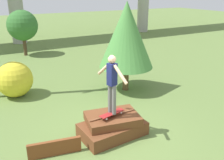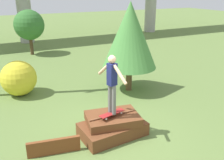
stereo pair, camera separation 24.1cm
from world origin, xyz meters
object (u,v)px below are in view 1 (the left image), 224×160
Objects in this scene: skateboard at (112,113)px; bush_yellow_flowering at (15,79)px; tree_behind_right at (126,35)px; tree_behind_left at (22,25)px; skater at (112,80)px.

bush_yellow_flowering is (-2.00, 4.49, -0.04)m from skateboard.
tree_behind_left is at bearing 107.66° from tree_behind_right.
skater reaches higher than skateboard.
skateboard is at bearing 180.00° from skater.
skateboard is 0.23× the size of tree_behind_right.
tree_behind_right is (2.28, 2.93, 0.60)m from skater.
tree_behind_right reaches higher than bush_yellow_flowering.
skateboard is at bearing -127.92° from tree_behind_right.
skater is at bearing -127.92° from tree_behind_right.
tree_behind_right is (2.28, 2.93, 1.61)m from skateboard.
skater is at bearing -66.00° from bush_yellow_flowering.
bush_yellow_flowering is at bearing 114.00° from skater.
skateboard is at bearing -88.20° from tree_behind_left.
tree_behind_right is 4.85m from bush_yellow_flowering.
bush_yellow_flowering is at bearing 160.01° from tree_behind_right.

